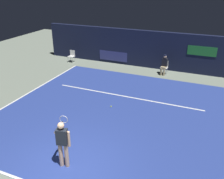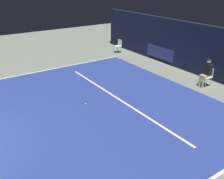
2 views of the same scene
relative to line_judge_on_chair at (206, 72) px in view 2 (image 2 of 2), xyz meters
name	(u,v)px [view 2 (image 2 of 2)]	position (x,y,z in m)	size (l,w,h in m)	color
ground_plane	(80,111)	(-1.13, -6.03, -0.69)	(32.28, 32.28, 0.00)	gray
court_surface	(80,110)	(-1.13, -6.03, -0.68)	(10.44, 10.42, 0.01)	navy
line_sideline_right	(36,72)	(-6.30, -6.03, -0.67)	(0.10, 10.42, 0.01)	white
line_service	(118,99)	(-1.13, -4.21, -0.67)	(8.14, 0.10, 0.01)	white
back_wall	(203,51)	(-1.13, 1.04, 0.61)	(16.46, 0.33, 2.60)	#141933
line_judge_on_chair	(206,72)	(0.00, 0.00, 0.00)	(0.47, 0.55, 1.32)	white
courtside_chair_near	(118,45)	(-7.05, -0.03, -0.18)	(0.45, 0.42, 0.88)	white
tennis_ball	(86,104)	(-1.41, -5.62, -0.64)	(0.07, 0.07, 0.07)	#CCE033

